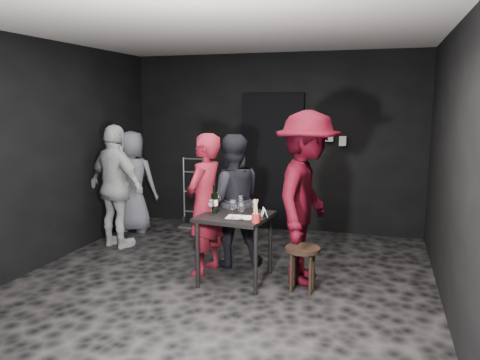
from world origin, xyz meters
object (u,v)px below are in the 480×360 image
(hand_truck, at_px, (193,214))
(man_maroon, at_px, (307,176))
(wine_bottle, at_px, (214,203))
(woman_black, at_px, (231,196))
(tasting_table, at_px, (235,223))
(stool, at_px, (303,255))
(bystander_cream, at_px, (116,180))
(bystander_grey, at_px, (132,180))
(server_red, at_px, (204,199))
(breadstick_cup, at_px, (256,211))

(hand_truck, relative_size, man_maroon, 0.47)
(wine_bottle, bearing_deg, woman_black, 85.75)
(man_maroon, height_order, wine_bottle, man_maroon)
(hand_truck, bearing_deg, tasting_table, -56.43)
(stool, bearing_deg, bystander_cream, 164.06)
(bystander_cream, bearing_deg, bystander_grey, -56.52)
(man_maroon, bearing_deg, tasting_table, 110.60)
(stool, distance_m, bystander_cream, 2.83)
(stool, distance_m, bystander_grey, 3.28)
(woman_black, relative_size, bystander_cream, 0.91)
(server_red, relative_size, bystander_grey, 1.10)
(breadstick_cup, bearing_deg, wine_bottle, 153.55)
(server_red, xyz_separation_m, bystander_grey, (-1.70, 1.32, -0.08))
(woman_black, height_order, bystander_cream, bystander_cream)
(bystander_grey, distance_m, wine_bottle, 2.37)
(server_red, relative_size, breadstick_cup, 6.76)
(stool, relative_size, bystander_grey, 0.30)
(hand_truck, height_order, bystander_cream, bystander_cream)
(hand_truck, xyz_separation_m, breadstick_cup, (1.65, -2.27, 0.66))
(server_red, height_order, woman_black, server_red)
(bystander_grey, relative_size, breadstick_cup, 6.14)
(breadstick_cup, bearing_deg, hand_truck, 126.01)
(hand_truck, distance_m, bystander_grey, 1.11)
(woman_black, bearing_deg, stool, 125.72)
(woman_black, height_order, bystander_grey, woman_black)
(server_red, bearing_deg, breadstick_cup, 68.88)
(server_red, distance_m, woman_black, 0.41)
(stool, bearing_deg, bystander_grey, 151.96)
(woman_black, relative_size, bystander_grey, 1.06)
(man_maroon, height_order, breadstick_cup, man_maroon)
(server_red, xyz_separation_m, wine_bottle, (0.17, -0.14, -0.01))
(hand_truck, distance_m, man_maroon, 2.91)
(hand_truck, relative_size, breadstick_cup, 4.26)
(hand_truck, height_order, bystander_grey, bystander_grey)
(stool, bearing_deg, man_maroon, 94.01)
(server_red, xyz_separation_m, bystander_cream, (-1.49, 0.56, 0.06))
(server_red, bearing_deg, wine_bottle, 60.13)
(stool, relative_size, woman_black, 0.28)
(bystander_cream, bearing_deg, woman_black, -168.16)
(bystander_cream, relative_size, breadstick_cup, 7.20)
(stool, relative_size, server_red, 0.27)
(woman_black, xyz_separation_m, breadstick_cup, (0.51, -0.76, 0.02))
(bystander_cream, xyz_separation_m, bystander_grey, (-0.20, 0.77, -0.14))
(bystander_grey, xyz_separation_m, breadstick_cup, (2.41, -1.73, 0.07))
(stool, xyz_separation_m, breadstick_cup, (-0.45, -0.20, 0.49))
(breadstick_cup, bearing_deg, woman_black, 123.75)
(hand_truck, distance_m, tasting_table, 2.45)
(bystander_cream, distance_m, wine_bottle, 1.80)
(tasting_table, relative_size, man_maroon, 0.32)
(hand_truck, relative_size, bystander_grey, 0.69)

